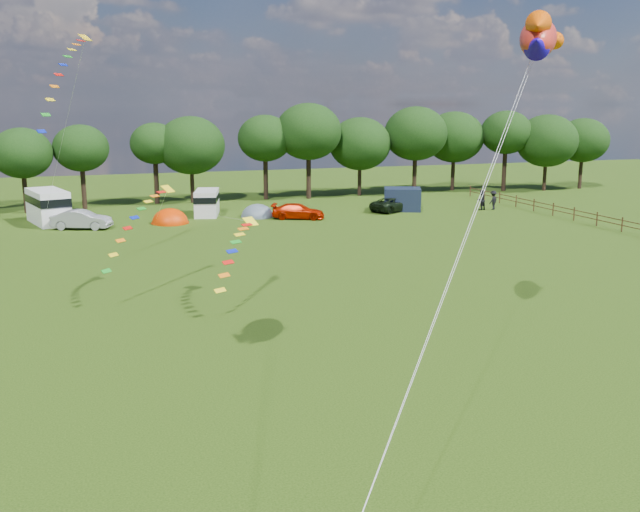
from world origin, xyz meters
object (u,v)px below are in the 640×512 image
object	(u,v)px
car_c	(298,211)
car_d	(394,204)
tent_orange	(170,223)
fish_kite	(538,37)
tent_greyblue	(258,217)
car_b	(81,220)
walker_b	(493,200)
campervan_c	(207,202)
campervan_b	(48,205)
walker_a	(481,200)

from	to	relation	value
car_c	car_d	world-z (taller)	car_d
tent_orange	fish_kite	bearing A→B (deg)	-75.77
fish_kite	tent_greyblue	bearing A→B (deg)	38.42
car_c	car_b	bearing A→B (deg)	112.58
car_c	tent_greyblue	size ratio (longest dim) A/B	1.35
car_c	tent_orange	size ratio (longest dim) A/B	1.28
fish_kite	walker_b	size ratio (longest dim) A/B	2.14
car_b	car_d	xyz separation A→B (m)	(28.58, 1.03, -0.10)
car_b	tent_orange	size ratio (longest dim) A/B	1.25
car_c	campervan_c	distance (m)	8.84
campervan_c	walker_b	distance (m)	27.65
campervan_b	fish_kite	xyz separation A→B (m)	(19.64, -41.39, 11.00)
fish_kite	car_b	bearing A→B (deg)	60.42
tent_greyblue	walker_a	size ratio (longest dim) A/B	1.73
car_d	campervan_c	size ratio (longest dim) A/B	0.99
walker_b	car_c	bearing A→B (deg)	-33.11
campervan_b	fish_kite	bearing A→B (deg)	-170.14
campervan_b	car_c	bearing A→B (deg)	-117.35
car_d	walker_a	world-z (taller)	walker_a
car_b	car_d	bearing A→B (deg)	-67.87
walker_a	car_d	bearing A→B (deg)	-28.44
walker_a	tent_greyblue	bearing A→B (deg)	-23.28
campervan_c	walker_b	size ratio (longest dim) A/B	2.73
car_d	walker_b	size ratio (longest dim) A/B	2.72
car_b	car_c	bearing A→B (deg)	-71.44
fish_kite	walker_b	bearing A→B (deg)	5.76
campervan_b	walker_b	bearing A→B (deg)	-112.41
tent_orange	walker_b	bearing A→B (deg)	-3.23
tent_orange	walker_b	distance (m)	31.03
car_c	tent_greyblue	world-z (taller)	car_c
car_c	campervan_c	size ratio (longest dim) A/B	0.89
campervan_b	fish_kite	size ratio (longest dim) A/B	1.60
campervan_b	walker_a	distance (m)	40.00
car_c	campervan_b	bearing A→B (deg)	102.25
car_d	campervan_b	bearing A→B (deg)	60.34
tent_orange	campervan_c	bearing A→B (deg)	42.91
car_d	walker_a	xyz separation A→B (m)	(8.46, -1.82, 0.29)
campervan_c	walker_b	xyz separation A→B (m)	(27.14, -5.31, -0.32)
campervan_c	fish_kite	bearing A→B (deg)	-158.12
car_b	campervan_b	distance (m)	4.84
car_b	car_c	world-z (taller)	car_b
car_b	walker_b	size ratio (longest dim) A/B	2.39
campervan_b	tent_greyblue	world-z (taller)	campervan_b
tent_greyblue	walker_b	xyz separation A→B (m)	(22.92, -2.88, 0.91)
campervan_b	walker_a	xyz separation A→B (m)	(39.71, -4.75, -0.58)
tent_orange	fish_kite	world-z (taller)	fish_kite
campervan_c	tent_orange	bearing A→B (deg)	146.81
car_b	tent_orange	bearing A→B (deg)	-64.06
campervan_b	tent_orange	size ratio (longest dim) A/B	1.79
car_b	fish_kite	bearing A→B (deg)	-135.57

